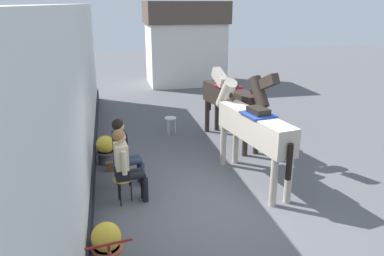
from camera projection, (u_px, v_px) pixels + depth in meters
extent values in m
plane|color=#56565B|center=(192.00, 144.00, 9.62)|extent=(40.00, 40.00, 0.00)
cube|color=white|center=(78.00, 98.00, 7.17)|extent=(0.30, 14.00, 3.40)
cube|color=black|center=(86.00, 171.00, 7.65)|extent=(0.34, 14.00, 0.36)
cube|color=silver|center=(185.00, 54.00, 16.65)|extent=(3.20, 2.40, 2.60)
cube|color=brown|center=(185.00, 12.00, 16.10)|extent=(3.40, 2.60, 0.90)
cylinder|color=gold|center=(123.00, 179.00, 6.68)|extent=(0.34, 0.34, 0.03)
cylinder|color=black|center=(131.00, 190.00, 6.79)|extent=(0.02, 0.02, 0.45)
cylinder|color=black|center=(119.00, 189.00, 6.84)|extent=(0.02, 0.02, 0.45)
cylinder|color=black|center=(120.00, 195.00, 6.62)|extent=(0.02, 0.02, 0.45)
cube|color=black|center=(122.00, 173.00, 6.64)|extent=(0.27, 0.34, 0.20)
cube|color=beige|center=(121.00, 156.00, 6.54)|extent=(0.25, 0.36, 0.44)
sphere|color=tan|center=(120.00, 137.00, 6.43)|extent=(0.20, 0.20, 0.20)
sphere|color=olive|center=(119.00, 136.00, 6.42)|extent=(0.22, 0.22, 0.22)
cylinder|color=black|center=(132.00, 172.00, 6.78)|extent=(0.39, 0.16, 0.13)
cylinder|color=black|center=(144.00, 186.00, 6.93)|extent=(0.11, 0.11, 0.46)
cylinder|color=black|center=(134.00, 176.00, 6.64)|extent=(0.39, 0.16, 0.13)
cylinder|color=black|center=(145.00, 190.00, 6.79)|extent=(0.11, 0.11, 0.46)
cylinder|color=beige|center=(121.00, 154.00, 6.74)|extent=(0.09, 0.09, 0.42)
cylinder|color=beige|center=(124.00, 163.00, 6.38)|extent=(0.09, 0.09, 0.42)
cylinder|color=#194C99|center=(121.00, 165.00, 7.25)|extent=(0.34, 0.34, 0.03)
cylinder|color=black|center=(129.00, 175.00, 7.38)|extent=(0.02, 0.02, 0.45)
cylinder|color=black|center=(117.00, 175.00, 7.40)|extent=(0.02, 0.02, 0.45)
cylinder|color=black|center=(120.00, 180.00, 7.19)|extent=(0.02, 0.02, 0.45)
cube|color=#2D3851|center=(121.00, 160.00, 7.21)|extent=(0.30, 0.36, 0.20)
cube|color=black|center=(120.00, 144.00, 7.11)|extent=(0.28, 0.38, 0.44)
sphere|color=tan|center=(119.00, 126.00, 7.00)|extent=(0.20, 0.20, 0.20)
sphere|color=black|center=(118.00, 125.00, 6.98)|extent=(0.22, 0.22, 0.22)
cylinder|color=#2D3851|center=(130.00, 159.00, 7.37)|extent=(0.40, 0.20, 0.13)
cylinder|color=#2D3851|center=(140.00, 171.00, 7.53)|extent=(0.11, 0.11, 0.46)
cylinder|color=#2D3851|center=(132.00, 162.00, 7.23)|extent=(0.40, 0.20, 0.13)
cylinder|color=#2D3851|center=(142.00, 174.00, 7.40)|extent=(0.11, 0.11, 0.46)
cylinder|color=black|center=(119.00, 143.00, 7.31)|extent=(0.09, 0.09, 0.42)
cylinder|color=black|center=(124.00, 150.00, 6.96)|extent=(0.09, 0.09, 0.42)
cube|color=#B2A899|center=(255.00, 127.00, 7.25)|extent=(0.81, 2.24, 0.52)
cylinder|color=#B2A899|center=(223.00, 146.00, 8.28)|extent=(0.13, 0.13, 0.90)
cylinder|color=#B2A899|center=(236.00, 144.00, 8.39)|extent=(0.13, 0.13, 0.90)
cylinder|color=#B2A899|center=(274.00, 182.00, 6.58)|extent=(0.13, 0.13, 0.90)
cylinder|color=#B2A899|center=(288.00, 179.00, 6.69)|extent=(0.13, 0.13, 0.90)
cylinder|color=#B2A899|center=(226.00, 94.00, 8.19)|extent=(0.38, 0.67, 0.73)
cube|color=#B2A899|center=(220.00, 77.00, 8.39)|extent=(0.27, 0.55, 0.40)
cube|color=black|center=(227.00, 88.00, 8.13)|extent=(0.15, 0.63, 0.48)
cylinder|color=black|center=(289.00, 162.00, 6.34)|extent=(0.12, 0.12, 0.65)
cube|color=navy|center=(258.00, 114.00, 7.08)|extent=(0.59, 0.68, 0.03)
cube|color=black|center=(258.00, 111.00, 7.06)|extent=(0.35, 0.48, 0.12)
cube|color=#2D231E|center=(230.00, 98.00, 9.47)|extent=(0.90, 2.24, 0.52)
cylinder|color=#2D231E|center=(256.00, 136.00, 8.91)|extent=(0.13, 0.13, 0.90)
cylinder|color=#2D231E|center=(245.00, 137.00, 8.78)|extent=(0.13, 0.13, 0.90)
cylinder|color=#2D231E|center=(217.00, 115.00, 10.58)|extent=(0.13, 0.13, 0.90)
cylinder|color=#2D231E|center=(207.00, 116.00, 10.45)|extent=(0.13, 0.13, 0.90)
cylinder|color=#2D231E|center=(259.00, 92.00, 8.31)|extent=(0.41, 0.68, 0.73)
cube|color=#2D231E|center=(269.00, 81.00, 7.92)|extent=(0.29, 0.55, 0.40)
cube|color=black|center=(259.00, 86.00, 8.28)|extent=(0.17, 0.62, 0.48)
cylinder|color=black|center=(209.00, 99.00, 10.53)|extent=(0.12, 0.12, 0.65)
cube|color=red|center=(229.00, 86.00, 9.47)|extent=(0.62, 0.69, 0.03)
cube|color=black|center=(229.00, 84.00, 9.44)|extent=(0.37, 0.49, 0.12)
cylinder|color=#A85638|center=(108.00, 256.00, 5.16)|extent=(0.34, 0.34, 0.28)
cylinder|color=#A85638|center=(107.00, 248.00, 5.12)|extent=(0.43, 0.43, 0.04)
sphere|color=gold|center=(106.00, 237.00, 5.06)|extent=(0.40, 0.40, 0.40)
cylinder|color=#4C4C51|center=(106.00, 157.00, 8.47)|extent=(0.34, 0.34, 0.28)
cylinder|color=#4C4C51|center=(106.00, 152.00, 8.43)|extent=(0.43, 0.43, 0.04)
sphere|color=gold|center=(105.00, 144.00, 8.37)|extent=(0.40, 0.40, 0.40)
cylinder|color=maroon|center=(109.00, 244.00, 3.98)|extent=(0.50, 0.10, 0.03)
cylinder|color=white|center=(170.00, 118.00, 10.28)|extent=(0.32, 0.32, 0.03)
cylinder|color=silver|center=(175.00, 126.00, 10.38)|extent=(0.02, 0.02, 0.43)
cylinder|color=silver|center=(168.00, 125.00, 10.45)|extent=(0.02, 0.02, 0.43)
cylinder|color=silver|center=(169.00, 128.00, 10.24)|extent=(0.02, 0.02, 0.43)
cube|color=brown|center=(112.00, 166.00, 8.08)|extent=(0.28, 0.13, 0.20)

